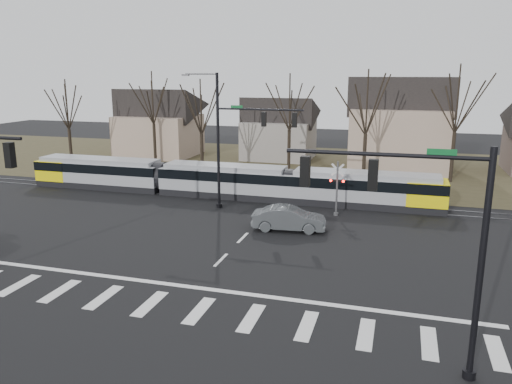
# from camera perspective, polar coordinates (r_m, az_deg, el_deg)

# --- Properties ---
(ground) EXTENTS (140.00, 140.00, 0.00)m
(ground) POSITION_cam_1_polar(r_m,az_deg,el_deg) (26.45, -5.56, -9.25)
(ground) COLOR black
(grass_verge) EXTENTS (140.00, 28.00, 0.01)m
(grass_verge) POSITION_cam_1_polar(r_m,az_deg,el_deg) (56.29, 6.60, 2.98)
(grass_verge) COLOR #38331E
(grass_verge) RESTS_ON ground
(crosswalk) EXTENTS (27.00, 2.60, 0.01)m
(crosswalk) POSITION_cam_1_polar(r_m,az_deg,el_deg) (23.13, -9.32, -12.85)
(crosswalk) COLOR silver
(crosswalk) RESTS_ON ground
(stop_line) EXTENTS (28.00, 0.35, 0.01)m
(stop_line) POSITION_cam_1_polar(r_m,az_deg,el_deg) (24.93, -7.12, -10.75)
(stop_line) COLOR silver
(stop_line) RESTS_ON ground
(lane_dashes) EXTENTS (0.18, 30.00, 0.01)m
(lane_dashes) POSITION_cam_1_polar(r_m,az_deg,el_deg) (40.97, 2.75, -0.93)
(lane_dashes) COLOR silver
(lane_dashes) RESTS_ON ground
(rail_pair) EXTENTS (90.00, 1.52, 0.06)m
(rail_pair) POSITION_cam_1_polar(r_m,az_deg,el_deg) (40.77, 2.69, -0.96)
(rail_pair) COLOR #59595E
(rail_pair) RESTS_ON ground
(tram) EXTENTS (35.63, 2.65, 2.70)m
(tram) POSITION_cam_1_polar(r_m,az_deg,el_deg) (42.02, -3.74, 1.48)
(tram) COLOR gray
(tram) RESTS_ON ground
(sedan) EXTENTS (2.82, 5.25, 1.60)m
(sedan) POSITION_cam_1_polar(r_m,az_deg,el_deg) (33.09, 3.78, -3.04)
(sedan) COLOR #484B4E
(sedan) RESTS_ON ground
(signal_pole_near_right) EXTENTS (6.72, 0.44, 8.00)m
(signal_pole_near_right) POSITION_cam_1_polar(r_m,az_deg,el_deg) (17.36, 18.50, -4.09)
(signal_pole_near_right) COLOR black
(signal_pole_near_right) RESTS_ON ground
(signal_pole_far) EXTENTS (9.28, 0.44, 10.20)m
(signal_pole_far) POSITION_cam_1_polar(r_m,az_deg,el_deg) (37.24, -2.06, 6.55)
(signal_pole_far) COLOR black
(signal_pole_far) RESTS_ON ground
(rail_crossing_signal) EXTENTS (1.08, 0.36, 4.00)m
(rail_crossing_signal) POSITION_cam_1_polar(r_m,az_deg,el_deg) (36.59, 9.22, 0.19)
(rail_crossing_signal) COLOR #59595B
(rail_crossing_signal) RESTS_ON ground
(tree_row) EXTENTS (59.20, 7.20, 10.00)m
(tree_row) POSITION_cam_1_polar(r_m,az_deg,el_deg) (49.40, 7.85, 7.33)
(tree_row) COLOR black
(tree_row) RESTS_ON ground
(house_a) EXTENTS (9.72, 8.64, 8.60)m
(house_a) POSITION_cam_1_polar(r_m,az_deg,el_deg) (63.95, -11.08, 8.11)
(house_a) COLOR tan
(house_a) RESTS_ON ground
(house_b) EXTENTS (8.64, 7.56, 7.65)m
(house_b) POSITION_cam_1_polar(r_m,az_deg,el_deg) (60.61, 2.66, 7.59)
(house_b) COLOR gray
(house_b) RESTS_ON ground
(house_c) EXTENTS (10.80, 8.64, 10.10)m
(house_c) POSITION_cam_1_polar(r_m,az_deg,el_deg) (55.81, 16.15, 7.87)
(house_c) COLOR tan
(house_c) RESTS_ON ground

